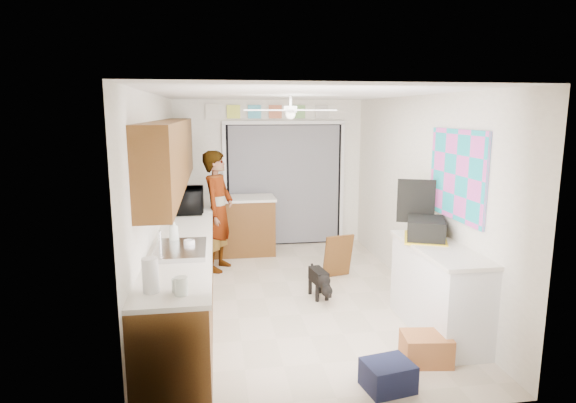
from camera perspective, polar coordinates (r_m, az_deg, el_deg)
name	(u,v)px	position (r m, az deg, el deg)	size (l,w,h in m)	color
floor	(293,296)	(6.20, 0.57, -11.19)	(5.00, 5.00, 0.00)	beige
ceiling	(293,94)	(5.76, 0.62, 12.57)	(5.00, 5.00, 0.00)	white
wall_back	(270,174)	(8.30, -2.19, 3.31)	(3.20, 3.20, 0.00)	white
wall_front	(349,262)	(3.48, 7.29, -7.08)	(3.20, 3.20, 0.00)	white
wall_left	(158,203)	(5.82, -15.16, -0.19)	(5.00, 5.00, 0.00)	white
wall_right	(417,196)	(6.31, 15.09, 0.64)	(5.00, 5.00, 0.00)	white
left_base_cabinets	(187,267)	(5.99, -11.91, -7.65)	(0.60, 4.80, 0.90)	brown
left_countertop	(186,230)	(5.86, -11.98, -3.27)	(0.62, 4.80, 0.04)	white
upper_cabinets	(171,154)	(5.93, -13.66, 5.45)	(0.32, 4.00, 0.80)	brown
sink_basin	(180,250)	(4.89, -12.64, -5.66)	(0.50, 0.76, 0.06)	silver
faucet	(160,242)	(4.88, -14.91, -4.63)	(0.03, 0.03, 0.22)	silver
peninsula_base	(243,227)	(7.92, -5.34, -2.98)	(1.00, 0.60, 0.90)	brown
peninsula_top	(243,198)	(7.82, -5.40, 0.37)	(1.04, 0.64, 0.04)	white
back_opening_recess	(284,185)	(8.33, -0.45, 1.96)	(2.00, 0.06, 2.10)	black
curtain_panel	(285,185)	(8.29, -0.41, 1.92)	(1.90, 0.03, 2.05)	gray
door_trim_left	(225,187)	(8.22, -7.48, 1.75)	(0.06, 0.04, 2.10)	white
door_trim_right	(342,184)	(8.51, 6.40, 2.07)	(0.06, 0.04, 2.10)	white
door_trim_head	(284,123)	(8.21, -0.43, 9.33)	(2.10, 0.04, 0.06)	white
header_frame_0	(233,112)	(8.16, -6.48, 10.52)	(0.22, 0.02, 0.22)	#E2F250
header_frame_1	(255,112)	(8.18, -3.99, 10.56)	(0.22, 0.02, 0.22)	#51BCD9
header_frame_2	(275,112)	(8.22, -1.52, 10.58)	(0.22, 0.02, 0.22)	#CF724D
header_frame_3	(299,112)	(8.28, 1.28, 10.58)	(0.22, 0.02, 0.22)	#82BD6C
header_frame_4	(322,112)	(8.36, 4.03, 10.56)	(0.22, 0.02, 0.22)	beige
route66_sign	(212,112)	(8.15, -8.98, 10.46)	(0.22, 0.02, 0.26)	silver
right_counter_base	(438,291)	(5.36, 17.38, -10.12)	(0.50, 1.40, 0.90)	white
right_counter_top	(440,248)	(5.21, 17.57, -5.28)	(0.54, 1.44, 0.04)	white
abstract_painting	(457,175)	(5.35, 19.37, 3.01)	(0.03, 1.15, 0.95)	#E855C3
ceiling_fan	(290,110)	(5.96, 0.30, 10.78)	(1.14, 1.14, 0.24)	white
microwave	(189,200)	(6.74, -11.71, 0.15)	(0.59, 0.40, 0.33)	black
soap_bottle	(174,231)	(5.17, -13.37, -3.41)	(0.11, 0.11, 0.27)	silver
cup	(189,244)	(4.98, -11.62, -4.96)	(0.11, 0.11, 0.09)	white
jar_a	(181,286)	(3.76, -12.56, -9.76)	(0.10, 0.10, 0.14)	silver
jar_b	(176,285)	(3.83, -13.10, -9.65)	(0.07, 0.07, 0.10)	silver
paper_towel_roll	(150,275)	(3.85, -15.99, -8.41)	(0.12, 0.12, 0.27)	white
suitcase	(426,229)	(5.44, 16.00, -3.11)	(0.39, 0.51, 0.22)	black
suitcase_rim	(425,238)	(5.47, 15.95, -4.23)	(0.44, 0.58, 0.02)	yellow
suitcase_lid	(416,201)	(5.65, 14.92, 0.03)	(0.42, 0.03, 0.50)	black
cardboard_box	(426,349)	(4.84, 16.03, -16.41)	(0.43, 0.33, 0.27)	#9D5631
navy_crate	(388,376)	(4.38, 11.75, -19.54)	(0.39, 0.33, 0.24)	#141832
cabinet_door_panel	(338,256)	(6.80, 5.94, -6.45)	(0.42, 0.03, 0.63)	brown
man	(218,211)	(7.07, -8.27, -1.12)	(0.64, 0.42, 1.76)	white
dog	(318,282)	(6.12, 3.63, -9.47)	(0.22, 0.52, 0.40)	black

